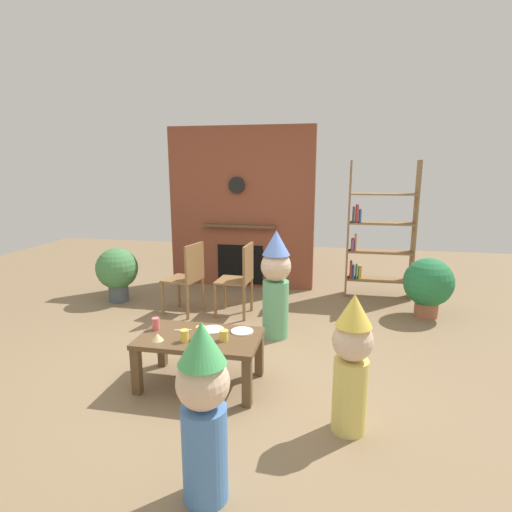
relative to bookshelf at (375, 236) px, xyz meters
name	(u,v)px	position (x,y,z in m)	size (l,w,h in m)	color
ground_plane	(232,364)	(-1.45, -2.40, -0.87)	(12.00, 12.00, 0.00)	#846B4C
brick_fireplace_feature	(241,209)	(-1.96, 0.20, 0.32)	(2.20, 0.28, 2.40)	brown
bookshelf	(375,236)	(0.00, 0.00, 0.00)	(0.90, 0.28, 1.90)	olive
coffee_table	(200,344)	(-1.62, -2.79, -0.51)	(1.00, 0.58, 0.43)	brown
paper_cup_near_left	(156,324)	(-2.03, -2.74, -0.38)	(0.06, 0.06, 0.11)	#E5666B
paper_cup_near_right	(185,336)	(-1.70, -2.92, -0.39)	(0.07, 0.07, 0.10)	#F2CC4C
paper_cup_center	(201,333)	(-1.59, -2.85, -0.38)	(0.08, 0.08, 0.11)	#F2CC4C
paper_cup_far_left	(224,335)	(-1.40, -2.84, -0.39)	(0.07, 0.07, 0.09)	#F2CC4C
paper_plate_front	(242,331)	(-1.29, -2.64, -0.43)	(0.19, 0.19, 0.01)	white
paper_plate_rear	(213,330)	(-1.55, -2.66, -0.43)	(0.19, 0.19, 0.01)	white
birthday_cake_slice	(157,337)	(-1.93, -2.95, -0.41)	(0.10, 0.10, 0.06)	#EAC68C
table_fork	(183,330)	(-1.80, -2.71, -0.43)	(0.15, 0.02, 0.01)	silver
child_with_cone_hat	(204,409)	(-1.20, -3.95, -0.32)	(0.29, 0.29, 1.04)	#4C7FC6
child_in_pink	(352,361)	(-0.41, -3.19, -0.34)	(0.27, 0.27, 0.99)	#E0CC66
child_by_the_chairs	(276,282)	(-1.15, -1.69, -0.25)	(0.32, 0.32, 1.17)	#66B27F
dining_chair_left	(188,274)	(-2.31, -1.20, -0.36)	(0.47, 0.47, 0.90)	olive
dining_chair_middle	(241,275)	(-1.66, -1.12, -0.36)	(0.42, 0.42, 0.90)	olive
potted_plant_tall	(428,284)	(0.59, -0.73, -0.45)	(0.59, 0.59, 0.74)	#9E5B42
potted_plant_short	(117,270)	(-3.44, -0.91, -0.43)	(0.56, 0.56, 0.74)	#4C5660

